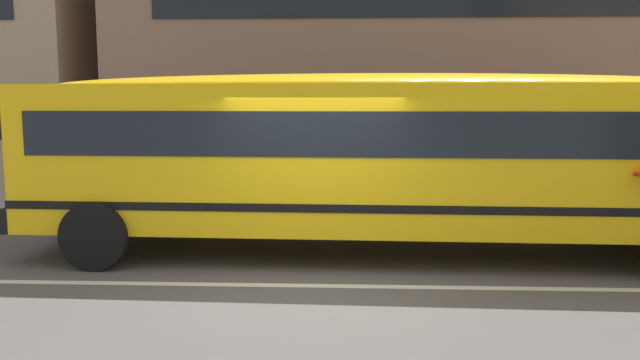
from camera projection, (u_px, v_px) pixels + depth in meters
ground_plane at (312, 286)px, 8.48m from camera, size 400.00×400.00×0.00m
sidewalk_far at (329, 200)px, 15.62m from camera, size 120.00×3.00×0.01m
lane_centreline at (312, 286)px, 8.48m from camera, size 110.00×0.16×0.01m
school_bus at (398, 148)px, 9.98m from camera, size 12.90×3.27×2.87m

